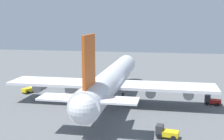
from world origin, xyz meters
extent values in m
plane|color=slate|center=(0.00, 0.00, 0.00)|extent=(247.59, 247.59, 0.00)
cylinder|color=silver|center=(0.00, 0.00, 6.42)|extent=(56.15, 6.28, 6.28)
sphere|color=silver|center=(28.07, 0.00, 6.42)|extent=(6.16, 6.16, 6.16)
sphere|color=silver|center=(-28.07, 0.00, 6.42)|extent=(5.34, 5.34, 5.34)
cube|color=#D85919|center=(-23.58, 0.00, 14.59)|extent=(7.86, 0.50, 10.05)
cube|color=silver|center=(-24.71, -5.01, 7.36)|extent=(5.05, 9.43, 0.36)
cube|color=silver|center=(-24.71, 5.01, 7.36)|extent=(5.05, 9.43, 0.36)
cube|color=silver|center=(-2.81, -14.56, 5.48)|extent=(9.55, 25.35, 0.70)
cube|color=silver|center=(-2.81, 14.56, 5.48)|extent=(9.55, 25.35, 0.70)
cylinder|color=gray|center=(-1.81, -10.76, 3.81)|extent=(5.03, 2.64, 2.64)
cylinder|color=gray|center=(-1.81, -20.14, 3.81)|extent=(5.03, 2.64, 2.64)
cylinder|color=gray|center=(-1.81, 10.76, 3.81)|extent=(5.03, 2.64, 2.64)
cylinder|color=gray|center=(-1.81, 20.14, 3.81)|extent=(5.03, 2.64, 2.64)
cylinder|color=black|center=(17.97, 0.00, 1.64)|extent=(0.70, 0.70, 3.28)
cylinder|color=black|center=(-2.81, -3.46, 1.64)|extent=(0.70, 0.70, 3.28)
cylinder|color=black|center=(-2.81, 3.46, 1.64)|extent=(0.70, 0.70, 3.28)
cube|color=#333338|center=(-23.07, -13.72, 1.49)|extent=(2.16, 1.59, 1.95)
cube|color=yellow|center=(-23.42, -15.82, 1.02)|extent=(2.43, 3.24, 1.01)
cylinder|color=black|center=(-22.03, -14.06, 0.52)|extent=(0.44, 1.06, 1.03)
cylinder|color=black|center=(-24.16, -13.71, 0.52)|extent=(0.44, 1.06, 1.03)
cylinder|color=black|center=(-22.46, -16.66, 0.52)|extent=(0.44, 1.06, 1.03)
cylinder|color=black|center=(-24.59, -16.30, 0.52)|extent=(0.44, 1.06, 1.03)
cube|color=#333338|center=(2.40, -25.56, 1.44)|extent=(2.24, 1.78, 2.00)
cube|color=#B21E19|center=(1.96, -27.59, 0.91)|extent=(2.53, 3.12, 0.94)
cylinder|color=black|center=(3.45, -25.88, 0.44)|extent=(0.46, 0.92, 0.88)
cylinder|color=black|center=(1.32, -25.42, 0.44)|extent=(0.46, 0.92, 0.88)
cylinder|color=black|center=(2.90, -28.40, 0.44)|extent=(0.46, 0.92, 0.88)
cylinder|color=black|center=(0.78, -27.94, 0.44)|extent=(0.46, 0.92, 0.88)
cube|color=silver|center=(6.68, 26.22, 1.27)|extent=(2.52, 2.61, 1.60)
cube|color=yellow|center=(4.47, 27.28, 1.02)|extent=(3.65, 3.15, 1.09)
cylinder|color=black|center=(6.18, 25.23, 0.47)|extent=(0.97, 0.66, 0.95)
cylinder|color=black|center=(7.14, 27.21, 0.47)|extent=(0.97, 0.66, 0.95)
cylinder|color=black|center=(3.44, 26.55, 0.47)|extent=(0.97, 0.66, 0.95)
cylinder|color=black|center=(4.40, 28.53, 0.47)|extent=(0.97, 0.66, 0.95)
cone|color=orange|center=(27.85, 3.26, 0.36)|extent=(0.50, 0.50, 0.72)
camera|label=1|loc=(-78.70, -14.99, 22.57)|focal=48.18mm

